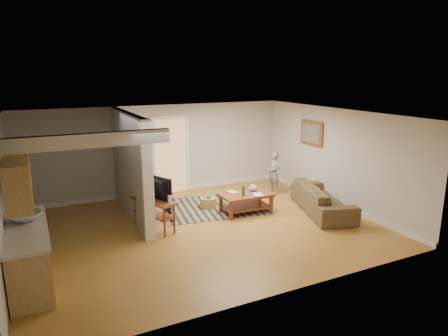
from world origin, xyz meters
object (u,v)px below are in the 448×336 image
at_px(speaker_right, 140,195).
at_px(toy_basket, 208,202).
at_px(toddler, 168,220).
at_px(tv_console, 155,202).
at_px(child, 273,193).
at_px(coffee_table, 246,198).
at_px(sofa, 322,212).
at_px(speaker_left, 143,201).

distance_m(speaker_right, toy_basket, 1.74).
distance_m(speaker_right, toddler, 0.91).
distance_m(tv_console, child, 4.01).
distance_m(toy_basket, child, 2.20).
height_order(coffee_table, toy_basket, coffee_table).
bearing_deg(coffee_table, speaker_right, 159.08).
xyz_separation_m(coffee_table, tv_console, (-2.33, -0.08, 0.25)).
bearing_deg(child, tv_console, -72.22).
bearing_deg(speaker_right, tv_console, -96.32).
distance_m(child, toddler, 3.45).
bearing_deg(toy_basket, sofa, -32.28).
bearing_deg(sofa, toy_basket, 76.29).
relative_size(speaker_left, speaker_right, 0.84).
bearing_deg(coffee_table, speaker_left, 163.36).
relative_size(sofa, speaker_left, 2.66).
xyz_separation_m(toy_basket, child, (2.17, 0.31, -0.15)).
xyz_separation_m(speaker_right, toddler, (0.48, -0.57, -0.52)).
distance_m(coffee_table, child, 1.83).
bearing_deg(speaker_left, coffee_table, -1.76).
xyz_separation_m(tv_console, child, (3.80, 1.12, -0.63)).
xyz_separation_m(tv_console, speaker_left, (-0.06, 0.80, -0.19)).
distance_m(sofa, speaker_right, 4.47).
xyz_separation_m(speaker_left, toy_basket, (1.69, 0.01, -0.28)).
relative_size(speaker_right, toy_basket, 2.52).
relative_size(speaker_right, toddler, 1.23).
height_order(child, toddler, child).
bearing_deg(child, coffee_table, -53.45).
xyz_separation_m(sofa, toddler, (-3.61, 1.14, 0.00)).
bearing_deg(toy_basket, child, 8.00).
height_order(speaker_right, child, speaker_right).
xyz_separation_m(sofa, toy_basket, (-2.41, 1.52, 0.15)).
bearing_deg(toy_basket, speaker_right, 173.56).
height_order(coffee_table, tv_console, tv_console).
height_order(speaker_left, speaker_right, speaker_right).
bearing_deg(tv_console, toy_basket, 3.01).
bearing_deg(toy_basket, speaker_left, -179.68).
relative_size(sofa, coffee_table, 1.84).
height_order(sofa, tv_console, tv_console).
height_order(tv_console, speaker_left, tv_console).
xyz_separation_m(coffee_table, speaker_left, (-2.40, 0.72, 0.06)).
distance_m(sofa, toddler, 3.79).
height_order(coffee_table, speaker_left, speaker_left).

